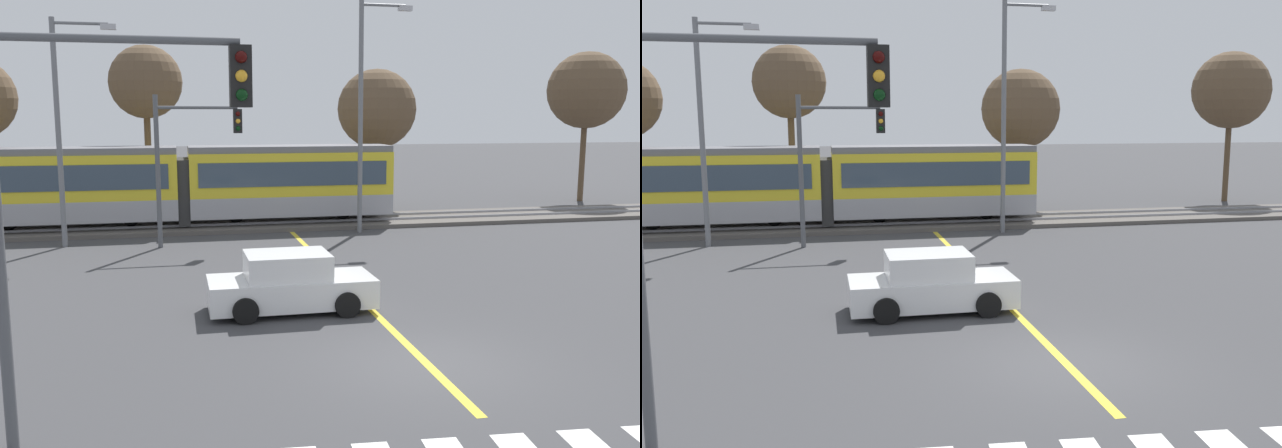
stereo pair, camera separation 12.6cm
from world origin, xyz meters
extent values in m
plane|color=#3D3D3F|center=(0.00, 0.00, 0.00)|extent=(200.00, 200.00, 0.00)
cube|color=#56514C|center=(0.00, 17.89, 0.09)|extent=(120.00, 4.00, 0.18)
cube|color=#939399|center=(0.00, 17.17, 0.23)|extent=(120.00, 0.08, 0.10)
cube|color=#939399|center=(0.00, 18.61, 0.23)|extent=(120.00, 0.08, 0.10)
cube|color=#9E9EA3|center=(-9.23, 17.89, 0.98)|extent=(9.00, 2.60, 0.90)
cube|color=yellow|center=(-9.23, 17.89, 2.38)|extent=(9.00, 2.60, 1.90)
cube|color=#384756|center=(-9.23, 16.57, 2.43)|extent=(8.28, 0.04, 1.04)
cube|color=slate|center=(-9.23, 17.89, 3.47)|extent=(9.00, 2.39, 0.28)
cylinder|color=black|center=(-6.76, 17.89, 0.53)|extent=(0.70, 0.20, 0.70)
cylinder|color=black|center=(-11.71, 17.89, 0.53)|extent=(0.70, 0.20, 0.70)
cube|color=#9E9EA3|center=(0.27, 17.89, 0.98)|extent=(9.00, 2.60, 0.90)
cube|color=yellow|center=(0.27, 17.89, 2.38)|extent=(9.00, 2.60, 1.90)
cube|color=#384756|center=(0.27, 16.57, 2.43)|extent=(8.28, 0.04, 1.04)
cube|color=slate|center=(0.27, 17.89, 3.47)|extent=(9.00, 2.39, 0.28)
cylinder|color=black|center=(2.74, 17.89, 0.53)|extent=(0.70, 0.20, 0.70)
cylinder|color=black|center=(-2.21, 17.89, 0.53)|extent=(0.70, 0.20, 0.70)
cube|color=#2D2D2D|center=(-4.48, 17.89, 1.68)|extent=(0.50, 2.34, 2.80)
cube|color=gold|center=(0.00, 6.66, 0.00)|extent=(0.20, 18.46, 0.01)
cube|color=silver|center=(-2.03, 4.24, 0.52)|extent=(4.20, 1.71, 0.72)
cube|color=silver|center=(-2.13, 4.24, 1.20)|extent=(2.10, 1.53, 0.64)
cube|color=#384756|center=(-1.13, 4.24, 1.20)|extent=(0.10, 1.43, 0.52)
cube|color=#384756|center=(-2.13, 5.02, 1.20)|extent=(1.79, 0.04, 0.48)
cylinder|color=black|center=(-0.77, 5.09, 0.32)|extent=(0.64, 0.22, 0.64)
cylinder|color=black|center=(-0.77, 3.39, 0.32)|extent=(0.64, 0.22, 0.64)
cylinder|color=black|center=(-3.29, 5.08, 0.32)|extent=(0.64, 0.22, 0.64)
cylinder|color=black|center=(-3.29, 3.38, 0.32)|extent=(0.64, 0.22, 0.64)
cylinder|color=#515459|center=(-5.59, -2.06, 6.01)|extent=(3.50, 0.12, 0.12)
cube|color=black|center=(-3.84, -2.06, 5.51)|extent=(0.32, 0.28, 0.90)
sphere|color=#360605|center=(-3.84, -2.21, 5.78)|extent=(0.18, 0.18, 0.18)
sphere|color=#F7AA26|center=(-3.84, -2.21, 5.51)|extent=(0.18, 0.18, 0.18)
sphere|color=black|center=(-3.84, -2.21, 5.24)|extent=(0.18, 0.18, 0.18)
cylinder|color=#515459|center=(-5.45, 13.57, 2.85)|extent=(0.18, 0.18, 5.70)
cylinder|color=#515459|center=(-3.95, 13.57, 5.23)|extent=(3.00, 0.12, 0.12)
cube|color=black|center=(-2.45, 13.57, 4.73)|extent=(0.32, 0.28, 0.90)
sphere|color=#360605|center=(-2.45, 13.42, 5.00)|extent=(0.18, 0.18, 0.18)
sphere|color=#F7AA26|center=(-2.45, 13.42, 4.73)|extent=(0.18, 0.18, 0.18)
sphere|color=black|center=(-2.45, 13.42, 4.46)|extent=(0.18, 0.18, 0.18)
cylinder|color=slate|center=(-9.01, 14.51, 4.23)|extent=(0.20, 0.20, 8.47)
cylinder|color=slate|center=(-8.03, 14.51, 8.27)|extent=(1.96, 0.12, 0.12)
cube|color=#B2B2B7|center=(-7.05, 14.51, 8.17)|extent=(0.56, 0.28, 0.20)
cylinder|color=slate|center=(2.83, 15.26, 4.80)|extent=(0.20, 0.20, 9.61)
cylinder|color=slate|center=(3.76, 15.26, 9.41)|extent=(1.87, 0.12, 0.12)
cube|color=#B2B2B7|center=(4.70, 15.26, 9.31)|extent=(0.56, 0.28, 0.20)
cylinder|color=brown|center=(-6.07, 22.23, 2.92)|extent=(0.32, 0.32, 5.85)
sphere|color=brown|center=(-6.07, 22.23, 6.56)|extent=(3.54, 3.54, 3.54)
cylinder|color=brown|center=(5.62, 22.11, 2.23)|extent=(0.32, 0.32, 4.46)
sphere|color=brown|center=(5.62, 22.11, 5.28)|extent=(4.12, 4.12, 4.12)
cylinder|color=brown|center=(18.32, 22.91, 2.75)|extent=(0.32, 0.32, 5.50)
sphere|color=brown|center=(18.32, 22.91, 6.37)|extent=(4.34, 4.34, 4.34)
camera|label=1|loc=(-4.85, -12.29, 4.95)|focal=38.00mm
camera|label=2|loc=(-4.73, -12.32, 4.95)|focal=38.00mm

